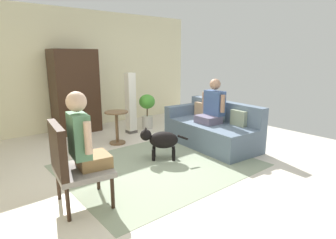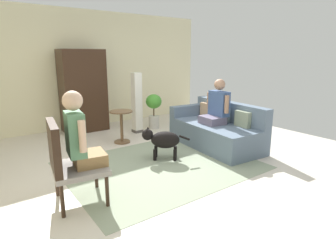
# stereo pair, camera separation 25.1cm
# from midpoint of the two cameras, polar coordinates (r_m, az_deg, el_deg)

# --- Properties ---
(ground_plane) EXTENTS (7.08, 7.08, 0.00)m
(ground_plane) POSITION_cam_midpoint_polar(r_m,az_deg,el_deg) (4.60, -0.33, -8.52)
(ground_plane) COLOR beige
(back_wall) EXTENTS (6.33, 0.12, 2.73)m
(back_wall) POSITION_cam_midpoint_polar(r_m,az_deg,el_deg) (6.96, -15.15, 9.92)
(back_wall) COLOR beige
(back_wall) RESTS_ON ground
(area_rug) EXTENTS (2.84, 2.29, 0.01)m
(area_rug) POSITION_cam_midpoint_polar(r_m,az_deg,el_deg) (4.42, 0.05, -9.41)
(area_rug) COLOR gray
(area_rug) RESTS_ON ground
(couch) EXTENTS (1.05, 1.90, 0.82)m
(couch) POSITION_cam_midpoint_polar(r_m,az_deg,el_deg) (5.38, 11.25, -2.14)
(couch) COLOR slate
(couch) RESTS_ON ground
(armchair) EXTENTS (0.67, 0.71, 0.99)m
(armchair) POSITION_cam_midpoint_polar(r_m,az_deg,el_deg) (3.31, -18.16, -7.66)
(armchair) COLOR black
(armchair) RESTS_ON ground
(person_on_couch) EXTENTS (0.45, 0.57, 0.82)m
(person_on_couch) POSITION_cam_midpoint_polar(r_m,az_deg,el_deg) (5.24, 11.44, 2.71)
(person_on_couch) COLOR slate
(person_on_armchair) EXTENTS (0.46, 0.53, 0.88)m
(person_on_armchair) POSITION_cam_midpoint_polar(r_m,az_deg,el_deg) (3.25, -15.81, -3.19)
(person_on_armchair) COLOR olive
(round_end_table) EXTENTS (0.45, 0.45, 0.64)m
(round_end_table) POSITION_cam_midpoint_polar(r_m,az_deg,el_deg) (5.48, -8.29, -0.89)
(round_end_table) COLOR brown
(round_end_table) RESTS_ON ground
(dog) EXTENTS (0.65, 0.55, 0.54)m
(dog) POSITION_cam_midpoint_polar(r_m,az_deg,el_deg) (4.57, 0.48, -4.21)
(dog) COLOR black
(dog) RESTS_ON ground
(potted_plant) EXTENTS (0.37, 0.37, 0.81)m
(potted_plant) POSITION_cam_midpoint_polar(r_m,az_deg,el_deg) (6.50, -1.85, 2.53)
(potted_plant) COLOR beige
(potted_plant) RESTS_ON ground
(column_lamp) EXTENTS (0.20, 0.20, 1.33)m
(column_lamp) POSITION_cam_midpoint_polar(r_m,az_deg,el_deg) (6.15, -5.29, 3.35)
(column_lamp) COLOR #4C4742
(column_lamp) RESTS_ON ground
(armoire_cabinet) EXTENTS (0.95, 0.56, 1.83)m
(armoire_cabinet) POSITION_cam_midpoint_polar(r_m,az_deg,el_deg) (6.51, -16.08, 5.70)
(armoire_cabinet) COLOR #382316
(armoire_cabinet) RESTS_ON ground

